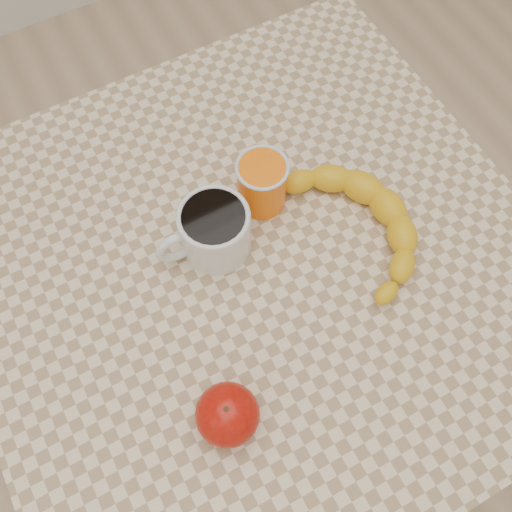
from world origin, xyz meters
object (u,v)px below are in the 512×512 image
table (256,285)px  orange_juice_glass (262,183)px  coffee_mug (213,230)px  banana (352,225)px  apple (227,415)px

table → orange_juice_glass: (0.06, 0.09, 0.13)m
table → coffee_mug: 0.15m
coffee_mug → banana: coffee_mug is taller
coffee_mug → apple: coffee_mug is taller
table → banana: 0.18m
orange_juice_glass → apple: 0.32m
orange_juice_glass → banana: bearing=-51.8°
banana → coffee_mug: bearing=150.8°
coffee_mug → orange_juice_glass: 0.10m
table → orange_juice_glass: orange_juice_glass is taller
coffee_mug → orange_juice_glass: orange_juice_glass is taller
coffee_mug → banana: bearing=-22.5°
table → banana: bearing=-9.1°
orange_juice_glass → apple: bearing=-126.1°
apple → banana: size_ratio=0.30×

